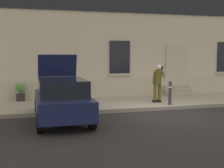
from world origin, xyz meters
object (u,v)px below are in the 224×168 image
Objects in this scene: bollard_near_person at (170,92)px; planter_charcoal at (21,91)px; person_on_phone at (158,81)px; planter_cream at (75,90)px; hatchback_car_navy at (62,99)px.

planter_charcoal is at bearing 155.52° from bollard_near_person.
planter_charcoal is at bearing 167.09° from person_on_phone.
planter_cream is at bearing 155.57° from person_on_phone.
person_on_phone is 6.43m from planter_charcoal.
planter_charcoal is (-6.30, 2.87, -0.11)m from bollard_near_person.
person_on_phone is at bearing -19.69° from planter_charcoal.
person_on_phone reaches higher than planter_cream.
planter_cream is at bearing 75.34° from hatchback_car_navy.
hatchback_car_navy is 2.35× the size of person_on_phone.
planter_charcoal is (-1.43, 4.34, -0.19)m from hatchback_car_navy.
hatchback_car_navy reaches higher than planter_charcoal.
person_on_phone is (4.60, 2.18, 0.35)m from hatchback_car_navy.
hatchback_car_navy is 5.10m from person_on_phone.
person_on_phone is at bearing 25.40° from hatchback_car_navy.
bollard_near_person is at bearing 16.89° from hatchback_car_navy.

